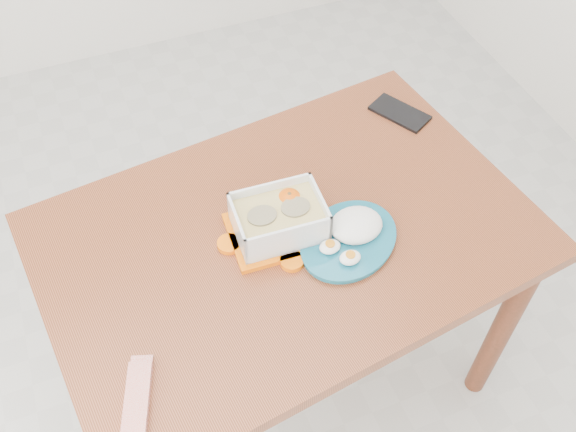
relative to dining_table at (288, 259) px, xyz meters
name	(u,v)px	position (x,y,z in m)	size (l,w,h in m)	color
ground	(215,350)	(-0.19, 0.17, -0.64)	(3.50, 3.50, 0.00)	#B7B7B2
dining_table	(288,259)	(0.00, 0.00, 0.00)	(1.22, 0.90, 0.75)	brown
food_container	(279,220)	(-0.02, 0.01, 0.15)	(0.24, 0.19, 0.10)	orange
orange_fruit	(289,205)	(0.02, 0.04, 0.15)	(0.08, 0.08, 0.08)	orange
rice_plate	(351,234)	(0.13, -0.07, 0.13)	(0.34, 0.34, 0.07)	#16637B
candy_bar	(136,408)	(-0.43, -0.29, 0.11)	(0.19, 0.05, 0.02)	red
smartphone	(400,113)	(0.44, 0.27, 0.11)	(0.08, 0.16, 0.01)	black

